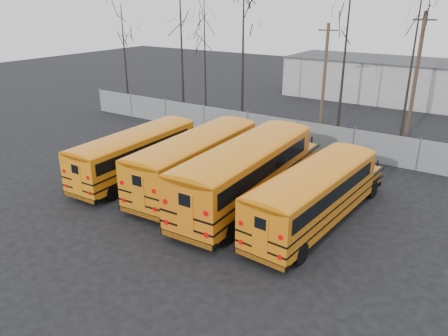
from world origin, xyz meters
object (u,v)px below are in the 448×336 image
Objects in this scene: bus_b at (198,156)px; bus_d at (316,191)px; bus_c at (248,168)px; bus_a at (137,150)px; utility_pole_right at (416,74)px; utility_pole_left at (324,75)px.

bus_d is (7.08, -0.55, -0.11)m from bus_b.
bus_c reaches higher than bus_d.
bus_c is at bearing 1.59° from bus_a.
utility_pole_right is (7.43, 17.28, 2.84)m from bus_b.
utility_pole_left is at bearing 71.94° from bus_a.
bus_b is 0.93× the size of bus_c.
bus_c is at bearing -7.94° from bus_b.
bus_b is 7.10m from bus_d.
bus_a is 0.85× the size of bus_c.
bus_a is 1.12× the size of utility_pole_right.
bus_c reaches higher than bus_b.
utility_pole_right reaches higher than bus_b.
bus_c is at bearing -119.52° from utility_pole_right.
utility_pole_left is (-2.39, 15.89, 2.24)m from bus_c.
bus_a is 1.25× the size of utility_pole_left.
bus_d is (3.72, -0.24, -0.25)m from bus_c.
bus_c is 1.14× the size of bus_d.
bus_d is at bearing -5.30° from bus_c.
utility_pole_left reaches higher than bus_b.
bus_a is at bearing -171.93° from bus_b.
bus_b is 1.23× the size of utility_pole_right.
bus_c is (3.37, -0.31, 0.14)m from bus_b.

